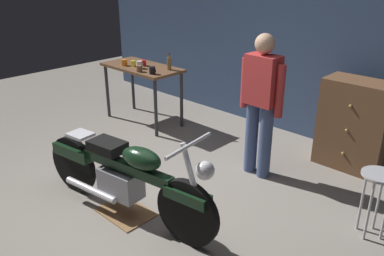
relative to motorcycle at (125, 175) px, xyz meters
The scene contains 15 objects.
ground_plane 0.52m from the motorcycle, 93.73° to the left, with size 12.00×12.00×0.00m, color gray.
back_wall 3.26m from the motorcycle, 90.32° to the left, with size 8.00×0.12×3.10m, color #384C70.
workbench 2.59m from the motorcycle, 136.23° to the left, with size 1.30×0.64×0.90m.
motorcycle is the anchor object (origin of this frame).
person_standing 1.74m from the motorcycle, 74.76° to the left, with size 0.57×0.23×1.67m.
shop_stool 2.34m from the motorcycle, 35.98° to the left, with size 0.32×0.32×0.64m.
wooden_dresser 2.82m from the motorcycle, 65.52° to the left, with size 0.80×0.47×1.10m.
drip_tray 0.44m from the motorcycle, behind, with size 0.56×0.40×0.01m, color olive.
mug_white_ceramic 2.49m from the motorcycle, 136.72° to the left, with size 0.12×0.08×0.11m.
mug_red_diner 2.64m from the motorcycle, 135.76° to the left, with size 0.12×0.09×0.09m.
mug_black_matte 2.16m from the motorcycle, 131.14° to the left, with size 0.12×0.09×0.10m.
mug_brown_stoneware 2.29m from the motorcycle, 136.44° to the left, with size 0.12×0.08×0.09m.
mug_yellow_tall 2.61m from the motorcycle, 139.07° to the left, with size 0.10×0.07×0.09m.
mug_orange_travel 2.68m from the motorcycle, 142.04° to the left, with size 0.12×0.09×0.09m.
bottle 2.43m from the motorcycle, 125.98° to the left, with size 0.06×0.06×0.24m.
Camera 1 is at (2.84, -2.26, 2.36)m, focal length 37.29 mm.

